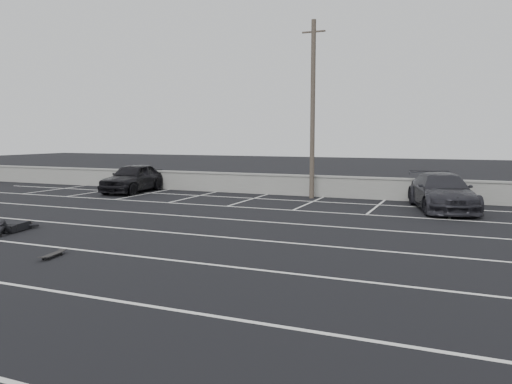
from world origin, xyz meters
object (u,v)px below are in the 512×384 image
at_px(car_right, 442,192).
at_px(utility_pole, 313,109).
at_px(car_left, 133,178).
at_px(skateboard, 52,255).
at_px(person, 18,223).

xyz_separation_m(car_right, utility_pole, (-6.06, 1.71, 3.55)).
height_order(car_left, skateboard, car_left).
distance_m(car_right, skateboard, 15.14).
height_order(person, skateboard, person).
bearing_deg(car_left, skateboard, -67.06).
xyz_separation_m(utility_pole, skateboard, (-2.57, -14.12, -4.24)).
height_order(car_right, utility_pole, utility_pole).
height_order(utility_pole, skateboard, utility_pole).
distance_m(car_right, person, 16.00).
bearing_deg(skateboard, car_right, 45.60).
relative_size(utility_pole, person, 3.18).
distance_m(utility_pole, person, 13.99).
bearing_deg(utility_pole, car_right, -15.73).
xyz_separation_m(car_left, utility_pole, (9.68, 1.20, 3.53)).
bearing_deg(car_left, car_right, -7.71).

